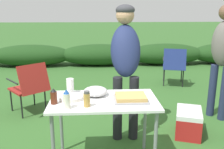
# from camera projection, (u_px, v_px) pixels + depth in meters

# --- Properties ---
(shrub_hedge) EXTENTS (14.40, 0.90, 0.63)m
(shrub_hedge) POSITION_uv_depth(u_px,v_px,m) (99.00, 55.00, 7.45)
(shrub_hedge) COLOR #1E4219
(shrub_hedge) RESTS_ON ground
(folding_table) EXTENTS (1.10, 0.64, 0.74)m
(folding_table) POSITION_uv_depth(u_px,v_px,m) (104.00, 107.00, 2.58)
(folding_table) COLOR white
(folding_table) RESTS_ON ground
(food_tray) EXTENTS (0.34, 0.28, 0.06)m
(food_tray) POSITION_uv_depth(u_px,v_px,m) (131.00, 98.00, 2.53)
(food_tray) COLOR #9E9EA3
(food_tray) RESTS_ON folding_table
(plate_stack) EXTENTS (0.25, 0.25, 0.04)m
(plate_stack) POSITION_uv_depth(u_px,v_px,m) (71.00, 98.00, 2.56)
(plate_stack) COLOR white
(plate_stack) RESTS_ON folding_table
(mixing_bowl) EXTENTS (0.26, 0.26, 0.09)m
(mixing_bowl) POSITION_uv_depth(u_px,v_px,m) (96.00, 91.00, 2.67)
(mixing_bowl) COLOR silver
(mixing_bowl) RESTS_ON folding_table
(paper_cup_stack) EXTENTS (0.08, 0.08, 0.17)m
(paper_cup_stack) POSITION_uv_depth(u_px,v_px,m) (70.00, 86.00, 2.73)
(paper_cup_stack) COLOR white
(paper_cup_stack) RESTS_ON folding_table
(bbq_sauce_bottle) EXTENTS (0.06, 0.06, 0.16)m
(bbq_sauce_bottle) POSITION_uv_depth(u_px,v_px,m) (54.00, 96.00, 2.43)
(bbq_sauce_bottle) COLOR #562314
(bbq_sauce_bottle) RESTS_ON folding_table
(mayo_bottle) EXTENTS (0.07, 0.07, 0.19)m
(mayo_bottle) POSITION_uv_depth(u_px,v_px,m) (67.00, 99.00, 2.31)
(mayo_bottle) COLOR silver
(mayo_bottle) RESTS_ON folding_table
(spice_jar) EXTENTS (0.06, 0.06, 0.15)m
(spice_jar) POSITION_uv_depth(u_px,v_px,m) (87.00, 99.00, 2.36)
(spice_jar) COLOR #B2893D
(spice_jar) RESTS_ON folding_table
(standing_person_in_olive_jacket) EXTENTS (0.39, 0.51, 1.70)m
(standing_person_in_olive_jacket) POSITION_uv_depth(u_px,v_px,m) (125.00, 56.00, 3.12)
(standing_person_in_olive_jacket) COLOR black
(standing_person_in_olive_jacket) RESTS_ON ground
(standing_person_in_gray_fleece) EXTENTS (0.41, 0.44, 1.71)m
(standing_person_in_gray_fleece) POSITION_uv_depth(u_px,v_px,m) (223.00, 52.00, 3.64)
(standing_person_in_gray_fleece) COLOR #232D4C
(standing_person_in_gray_fleece) RESTS_ON ground
(camp_chair_green_behind_table) EXTENTS (0.60, 0.69, 0.83)m
(camp_chair_green_behind_table) POSITION_uv_depth(u_px,v_px,m) (174.00, 65.00, 5.41)
(camp_chair_green_behind_table) COLOR navy
(camp_chair_green_behind_table) RESTS_ON ground
(camp_chair_near_hedge) EXTENTS (0.73, 0.75, 0.83)m
(camp_chair_near_hedge) POSITION_uv_depth(u_px,v_px,m) (30.00, 86.00, 3.94)
(camp_chair_near_hedge) COLOR maroon
(camp_chair_near_hedge) RESTS_ON ground
(cooler_box) EXTENTS (0.46, 0.56, 0.34)m
(cooler_box) POSITION_uv_depth(u_px,v_px,m) (188.00, 122.00, 3.34)
(cooler_box) COLOR #B21E1E
(cooler_box) RESTS_ON ground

